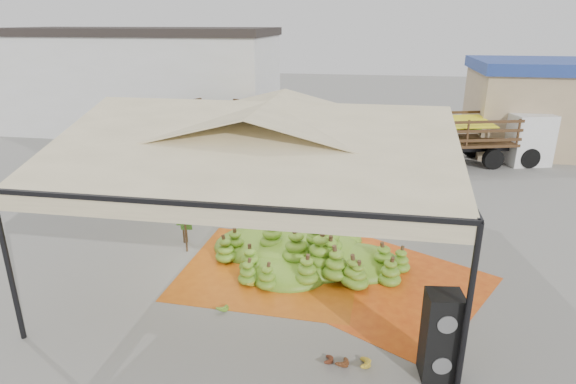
% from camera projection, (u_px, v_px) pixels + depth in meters
% --- Properties ---
extents(ground, '(90.00, 90.00, 0.00)m').
position_uv_depth(ground, '(270.00, 259.00, 12.31)').
color(ground, slate).
rests_on(ground, ground).
extents(canopy_tent, '(8.10, 8.10, 4.00)m').
position_uv_depth(canopy_tent, '(268.00, 132.00, 11.20)').
color(canopy_tent, black).
rests_on(canopy_tent, ground).
extents(building_white, '(14.30, 6.30, 5.40)m').
position_uv_depth(building_white, '(143.00, 80.00, 26.01)').
color(building_white, silver).
rests_on(building_white, ground).
extents(building_tan, '(6.30, 5.30, 4.10)m').
position_uv_depth(building_tan, '(542.00, 105.00, 22.04)').
color(building_tan, tan).
rests_on(building_tan, ground).
extents(tarp_left, '(4.36, 4.17, 0.01)m').
position_uv_depth(tarp_left, '(272.00, 268.00, 11.85)').
color(tarp_left, '#C85E12').
rests_on(tarp_left, ground).
extents(tarp_right, '(5.43, 5.50, 0.01)m').
position_uv_depth(tarp_right, '(387.00, 286.00, 11.03)').
color(tarp_right, orange).
rests_on(tarp_right, ground).
extents(banana_heap, '(5.80, 5.04, 1.11)m').
position_uv_depth(banana_heap, '(308.00, 237.00, 12.22)').
color(banana_heap, '#557A19').
rests_on(banana_heap, ground).
extents(hand_yellow_a, '(0.51, 0.42, 0.23)m').
position_uv_depth(hand_yellow_a, '(360.00, 361.00, 8.45)').
color(hand_yellow_a, gold).
rests_on(hand_yellow_a, ground).
extents(hand_yellow_b, '(0.45, 0.37, 0.20)m').
position_uv_depth(hand_yellow_b, '(248.00, 281.00, 11.05)').
color(hand_yellow_b, gold).
rests_on(hand_yellow_b, ground).
extents(hand_red_a, '(0.56, 0.52, 0.20)m').
position_uv_depth(hand_red_a, '(339.00, 359.00, 8.51)').
color(hand_red_a, '#5E2E15').
rests_on(hand_red_a, ground).
extents(hand_red_b, '(0.42, 0.34, 0.18)m').
position_uv_depth(hand_red_b, '(324.00, 358.00, 8.56)').
color(hand_red_b, '#5C2415').
rests_on(hand_red_b, ground).
extents(hand_green, '(0.52, 0.49, 0.19)m').
position_uv_depth(hand_green, '(221.00, 305.00, 10.13)').
color(hand_green, '#39811B').
rests_on(hand_green, ground).
extents(hanging_bunches, '(1.74, 0.24, 0.20)m').
position_uv_depth(hanging_bunches, '(262.00, 171.00, 10.61)').
color(hanging_bunches, '#3D7D1A').
rests_on(hanging_bunches, ground).
extents(speaker_stack, '(0.64, 0.57, 1.60)m').
position_uv_depth(speaker_stack, '(441.00, 336.00, 8.01)').
color(speaker_stack, black).
rests_on(speaker_stack, ground).
extents(banana_leaves, '(0.96, 1.36, 3.70)m').
position_uv_depth(banana_leaves, '(180.00, 247.00, 12.94)').
color(banana_leaves, '#23681B').
rests_on(banana_leaves, ground).
extents(vendor, '(0.69, 0.55, 1.65)m').
position_uv_depth(vendor, '(360.00, 174.00, 16.39)').
color(vendor, gray).
rests_on(vendor, ground).
extents(truck_left, '(7.37, 5.05, 2.41)m').
position_uv_depth(truck_left, '(258.00, 126.00, 20.51)').
color(truck_left, '#452917').
rests_on(truck_left, ground).
extents(truck_right, '(6.52, 3.72, 2.12)m').
position_uv_depth(truck_right, '(479.00, 133.00, 20.17)').
color(truck_right, '#493218').
rests_on(truck_right, ground).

